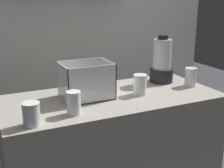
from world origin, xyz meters
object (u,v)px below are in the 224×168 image
Objects in this scene: juice_cup_carrot_left at (74,104)px; juice_cup_carrot_middle at (140,86)px; juice_cup_orange_right at (190,78)px; juice_cup_mango_far_left at (31,115)px; carrot_display_bin at (87,87)px; blender_pitcher at (162,63)px.

juice_cup_carrot_middle is (0.50, 0.14, 0.00)m from juice_cup_carrot_left.
juice_cup_carrot_middle is 1.01× the size of juice_cup_orange_right.
juice_cup_mango_far_left is at bearing -169.86° from juice_cup_orange_right.
juice_cup_mango_far_left is (-0.40, -0.28, -0.02)m from carrot_display_bin.
juice_cup_orange_right is at bearing 1.53° from juice_cup_carrot_middle.
juice_cup_mango_far_left is 0.90× the size of juice_cup_carrot_middle.
juice_cup_orange_right is at bearing 9.55° from juice_cup_carrot_left.
carrot_display_bin is 2.56× the size of juice_cup_mango_far_left.
juice_cup_carrot_left is (-0.16, -0.23, -0.01)m from carrot_display_bin.
juice_cup_orange_right is (0.42, 0.01, -0.00)m from juice_cup_carrot_middle.
juice_cup_carrot_middle is at bearing -178.47° from juice_cup_orange_right.
juice_cup_carrot_middle is at bearing 16.09° from juice_cup_carrot_left.
carrot_display_bin is 0.34m from juice_cup_carrot_middle.
blender_pitcher is at bearing 20.63° from juice_cup_mango_far_left.
blender_pitcher is 2.91× the size of juice_cup_mango_far_left.
juice_cup_carrot_middle and juice_cup_orange_right have the same top height.
blender_pitcher reaches higher than juice_cup_carrot_left.
juice_cup_carrot_middle reaches higher than juice_cup_carrot_left.
juice_cup_carrot_middle is 0.42m from juice_cup_orange_right.
juice_cup_carrot_middle is at bearing -147.06° from blender_pitcher.
carrot_display_bin is 0.64m from blender_pitcher.
blender_pitcher is 1.10m from juice_cup_mango_far_left.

